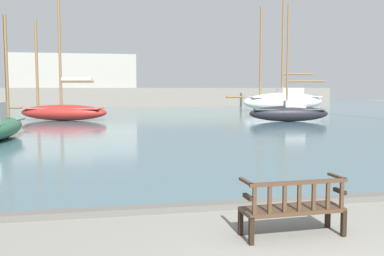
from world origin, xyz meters
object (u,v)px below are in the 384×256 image
Objects in this scene: sailboat_mid_starboard at (284,100)px; sailboat_outer_port at (63,110)px; sailboat_outer_starboard at (289,112)px; park_bench at (293,207)px.

sailboat_outer_port is at bearing -154.88° from sailboat_mid_starboard.
sailboat_outer_port is at bearing 164.99° from sailboat_outer_starboard.
park_bench is at bearing -77.05° from sailboat_outer_port.
sailboat_mid_starboard reaches higher than sailboat_outer_port.
sailboat_outer_starboard is 0.92× the size of sailboat_outer_port.
park_bench is 0.12× the size of sailboat_mid_starboard.
sailboat_mid_starboard is at bearing 67.99° from sailboat_outer_starboard.
sailboat_mid_starboard is at bearing 25.12° from sailboat_outer_port.
sailboat_outer_port is at bearing 102.95° from park_bench.
park_bench is 0.20× the size of sailboat_outer_starboard.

